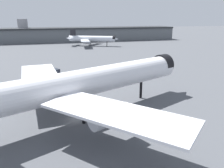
# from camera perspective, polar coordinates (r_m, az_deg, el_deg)

# --- Properties ---
(ground) EXTENTS (900.00, 900.00, 0.00)m
(ground) POSITION_cam_1_polar(r_m,az_deg,el_deg) (51.32, -9.56, -9.10)
(ground) COLOR #4C4F54
(airliner_near_gate) EXTENTS (60.93, 54.64, 17.88)m
(airliner_near_gate) POSITION_cam_1_polar(r_m,az_deg,el_deg) (50.52, -7.15, 0.18)
(airliner_near_gate) COLOR white
(airliner_near_gate) RESTS_ON ground
(airliner_far_taxiway) EXTENTS (40.55, 36.16, 12.78)m
(airliner_far_taxiway) POSITION_cam_1_polar(r_m,az_deg,el_deg) (180.26, -5.17, 11.47)
(airliner_far_taxiway) COLOR silver
(airliner_far_taxiway) RESTS_ON ground
(terminal_building) EXTENTS (168.98, 31.07, 20.59)m
(terminal_building) POSITION_cam_1_polar(r_m,az_deg,el_deg) (221.11, -6.54, 12.63)
(terminal_building) COLOR slate
(terminal_building) RESTS_ON ground
(service_truck_front) EXTENTS (4.92, 5.87, 3.00)m
(service_truck_front) POSITION_cam_1_polar(r_m,az_deg,el_deg) (89.75, -14.60, 2.97)
(service_truck_front) COLOR black
(service_truck_front) RESTS_ON ground
(baggage_cart_trailing) EXTENTS (2.13, 2.54, 1.82)m
(baggage_cart_trailing) POSITION_cam_1_polar(r_m,az_deg,el_deg) (88.20, -1.89, 2.87)
(baggage_cart_trailing) COLOR black
(baggage_cart_trailing) RESTS_ON ground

